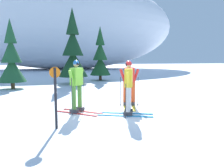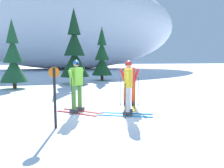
% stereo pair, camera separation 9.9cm
% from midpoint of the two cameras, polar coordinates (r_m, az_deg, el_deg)
% --- Properties ---
extents(ground_plane, '(120.00, 120.00, 0.00)m').
position_cam_midpoint_polar(ground_plane, '(7.36, 1.28, -7.63)').
color(ground_plane, white).
extents(skier_yellow_jacket, '(1.82, 1.14, 1.76)m').
position_cam_midpoint_polar(skier_yellow_jacket, '(6.92, 4.69, -0.80)').
color(skier_yellow_jacket, '#2893CC').
rests_on(skier_yellow_jacket, ground).
extents(skier_lime_jacket, '(1.46, 1.36, 1.78)m').
position_cam_midpoint_polar(skier_lime_jacket, '(7.35, -8.96, -0.23)').
color(skier_lime_jacket, red).
rests_on(skier_lime_jacket, ground).
extents(skier_red_jacket, '(0.94, 1.74, 1.75)m').
position_cam_midpoint_polar(skier_red_jacket, '(8.30, 5.01, 0.38)').
color(skier_red_jacket, gold).
rests_on(skier_red_jacket, ground).
extents(pine_tree_center_left, '(1.62, 1.62, 4.20)m').
position_cam_midpoint_polar(pine_tree_center_left, '(14.34, -24.51, 5.87)').
color(pine_tree_center_left, '#47301E').
rests_on(pine_tree_center_left, ground).
extents(pine_tree_center_right, '(2.08, 2.08, 5.38)m').
position_cam_midpoint_polar(pine_tree_center_right, '(15.72, -9.74, 8.22)').
color(pine_tree_center_right, '#47301E').
rests_on(pine_tree_center_right, ground).
extents(pine_tree_far_right, '(1.73, 1.73, 4.47)m').
position_cam_midpoint_polar(pine_tree_far_right, '(18.06, -2.53, 6.90)').
color(pine_tree_far_right, '#47301E').
rests_on(pine_tree_far_right, ground).
extents(snow_ridge_background, '(37.54, 20.40, 14.86)m').
position_cam_midpoint_polar(snow_ridge_background, '(38.39, -11.30, 15.04)').
color(snow_ridge_background, white).
rests_on(snow_ridge_background, ground).
extents(trail_marker_post, '(0.28, 0.07, 1.62)m').
position_cam_midpoint_polar(trail_marker_post, '(5.75, -14.47, -2.63)').
color(trail_marker_post, black).
rests_on(trail_marker_post, ground).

